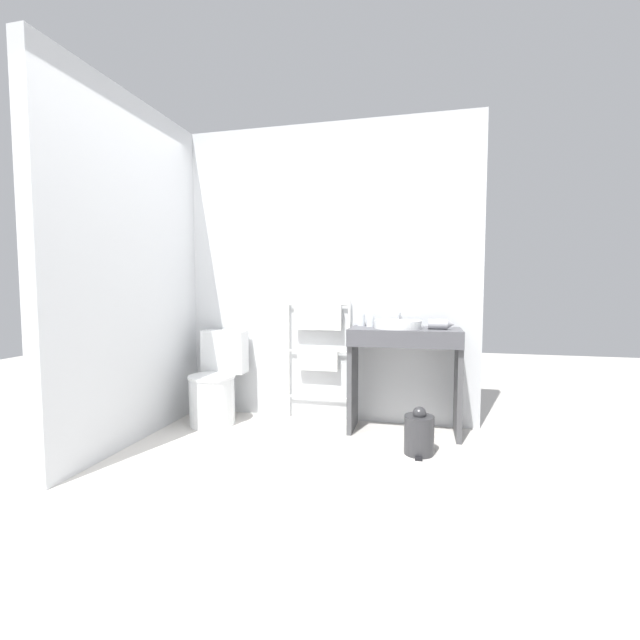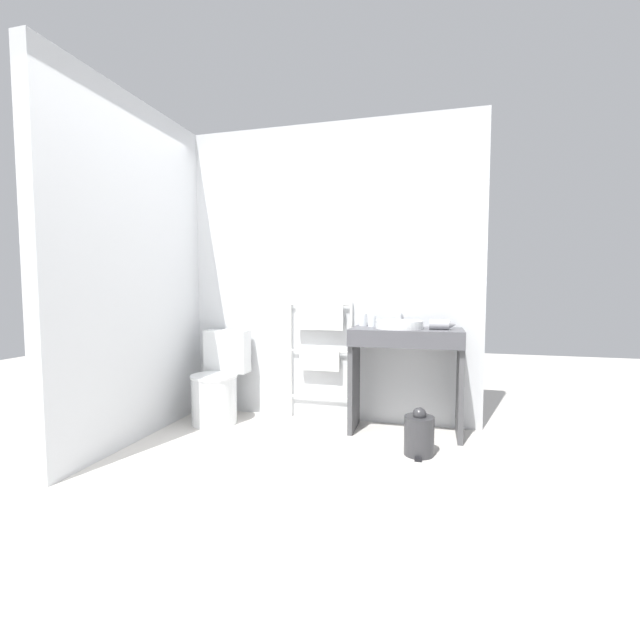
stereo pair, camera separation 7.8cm
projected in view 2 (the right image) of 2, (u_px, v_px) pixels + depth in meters
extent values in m
plane|color=silver|center=(266.00, 487.00, 2.57)|extent=(12.00, 12.00, 0.00)
cube|color=silver|center=(325.00, 274.00, 3.90)|extent=(2.76, 0.12, 2.65)
cube|color=silver|center=(146.00, 272.00, 3.49)|extent=(0.12, 2.10, 2.65)
cylinder|color=white|center=(214.00, 400.00, 3.77)|extent=(0.39, 0.39, 0.41)
cylinder|color=white|center=(214.00, 376.00, 3.75)|extent=(0.41, 0.41, 0.02)
cube|color=white|center=(227.00, 351.00, 3.99)|extent=(0.41, 0.17, 0.39)
cylinder|color=silver|center=(227.00, 330.00, 3.97)|extent=(0.05, 0.05, 0.01)
cylinder|color=white|center=(291.00, 358.00, 3.94)|extent=(0.02, 0.02, 1.09)
cylinder|color=white|center=(351.00, 361.00, 3.80)|extent=(0.02, 0.02, 1.09)
cylinder|color=white|center=(320.00, 398.00, 3.90)|extent=(0.57, 0.02, 0.02)
cylinder|color=white|center=(320.00, 351.00, 3.87)|extent=(0.57, 0.02, 0.02)
cylinder|color=white|center=(320.00, 304.00, 3.84)|extent=(0.57, 0.02, 0.02)
cube|color=white|center=(319.00, 317.00, 3.82)|extent=(0.43, 0.04, 0.24)
cube|color=white|center=(319.00, 361.00, 3.85)|extent=(0.37, 0.04, 0.18)
cube|color=#4C4C51|center=(406.00, 331.00, 3.47)|extent=(0.89, 0.45, 0.03)
cube|color=#4C4C51|center=(404.00, 342.00, 3.27)|extent=(0.89, 0.02, 0.10)
cube|color=#4C4C4F|center=(354.00, 380.00, 3.61)|extent=(0.04, 0.38, 0.83)
cube|color=#4C4C4F|center=(460.00, 386.00, 3.39)|extent=(0.04, 0.38, 0.83)
cylinder|color=white|center=(399.00, 324.00, 3.47)|extent=(0.38, 0.38, 0.06)
cylinder|color=silver|center=(399.00, 321.00, 3.47)|extent=(0.31, 0.31, 0.01)
cylinder|color=silver|center=(401.00, 319.00, 3.66)|extent=(0.02, 0.02, 0.13)
cylinder|color=silver|center=(401.00, 313.00, 3.61)|extent=(0.02, 0.09, 0.02)
cylinder|color=white|center=(363.00, 320.00, 3.70)|extent=(0.07, 0.07, 0.10)
cylinder|color=white|center=(372.00, 321.00, 3.62)|extent=(0.07, 0.07, 0.11)
cylinder|color=#B7B7BC|center=(439.00, 324.00, 3.38)|extent=(0.15, 0.08, 0.08)
cone|color=#9C9CA0|center=(453.00, 325.00, 3.35)|extent=(0.05, 0.07, 0.07)
cube|color=#B7B7BC|center=(435.00, 323.00, 3.48)|extent=(0.05, 0.10, 0.06)
cylinder|color=#333335|center=(419.00, 436.00, 3.06)|extent=(0.21, 0.21, 0.28)
sphere|color=#333335|center=(419.00, 414.00, 3.04)|extent=(0.10, 0.10, 0.10)
cube|color=black|center=(418.00, 459.00, 2.95)|extent=(0.05, 0.04, 0.02)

